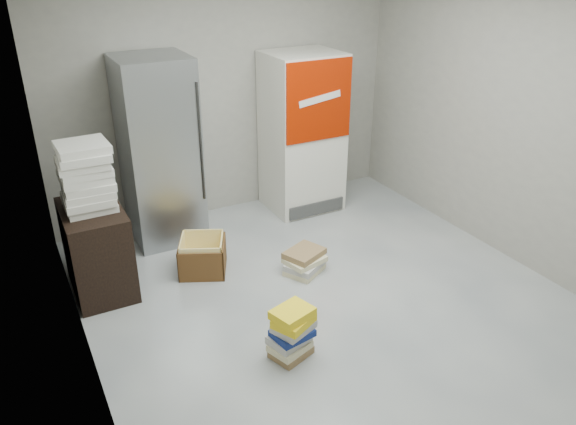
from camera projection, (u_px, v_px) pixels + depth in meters
The scene contains 10 objects.
ground at pixel (346, 316), 4.76m from camera, with size 5.00×5.00×0.00m, color #B4B5B0.
room_shell at pixel (357, 108), 3.97m from camera, with size 4.04×5.04×2.82m.
steel_fridge at pixel (160, 152), 5.66m from camera, with size 0.70×0.72×1.90m.
coke_cooler at pixel (302, 133), 6.37m from camera, with size 0.80×0.73×1.80m.
wood_shelf at pixel (97, 250), 4.97m from camera, with size 0.50×0.80×0.80m, color black.
supply_box_stack at pixel (86, 177), 4.67m from camera, with size 0.44×0.43×0.58m.
phonebook_stack_main at pixel (292, 332), 4.21m from camera, with size 0.38×0.34×0.43m.
phonebook_stack_side at pixel (305, 262), 5.35m from camera, with size 0.45×0.43×0.22m.
cardboard_box at pixel (203, 257), 5.35m from camera, with size 0.57×0.57×0.35m.
bucket_lid at pixel (293, 323), 4.61m from camera, with size 0.28×0.28×0.07m, color gold.
Camera 1 is at (-2.26, -3.22, 2.86)m, focal length 35.00 mm.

